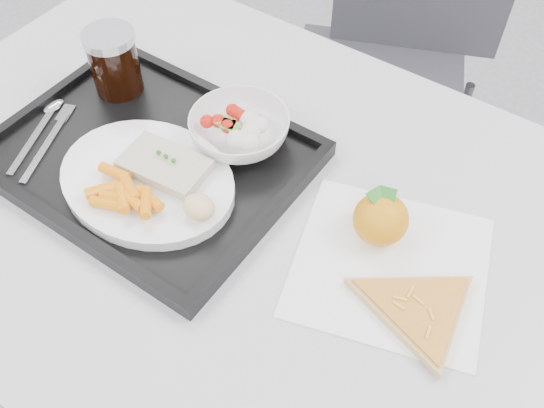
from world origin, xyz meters
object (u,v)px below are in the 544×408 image
(dinner_plate, at_px, (148,181))
(cola_glass, at_px, (114,61))
(tray, at_px, (149,158))
(salad_bowl, at_px, (240,130))
(table, at_px, (248,229))
(pizza_slice, at_px, (418,309))
(tangerine, at_px, (381,219))
(chair, at_px, (395,45))

(dinner_plate, xyz_separation_m, cola_glass, (-0.18, 0.13, 0.05))
(tray, height_order, salad_bowl, salad_bowl)
(table, height_order, pizza_slice, pizza_slice)
(table, xyz_separation_m, tray, (-0.17, -0.02, 0.08))
(dinner_plate, bearing_deg, tray, 132.24)
(cola_glass, bearing_deg, tray, -31.95)
(salad_bowl, height_order, tangerine, tangerine)
(tray, distance_m, dinner_plate, 0.06)
(table, distance_m, pizza_slice, 0.29)
(tray, bearing_deg, chair, 84.98)
(tray, xyz_separation_m, pizza_slice, (0.45, -0.00, 0.00))
(salad_bowl, relative_size, tangerine, 1.75)
(salad_bowl, xyz_separation_m, tangerine, (0.26, -0.03, -0.00))
(dinner_plate, bearing_deg, pizza_slice, 5.71)
(tray, bearing_deg, tangerine, 12.37)
(tray, relative_size, pizza_slice, 1.98)
(chair, distance_m, dinner_plate, 0.83)
(tray, height_order, pizza_slice, tray)
(chair, bearing_deg, table, -82.01)
(dinner_plate, height_order, tangerine, tangerine)
(table, height_order, salad_bowl, salad_bowl)
(cola_glass, bearing_deg, pizza_slice, -8.79)
(dinner_plate, height_order, cola_glass, cola_glass)
(cola_glass, bearing_deg, dinner_plate, -36.09)
(salad_bowl, relative_size, pizza_slice, 0.67)
(pizza_slice, bearing_deg, tray, 179.60)
(tangerine, bearing_deg, tray, -167.63)
(tray, distance_m, salad_bowl, 0.14)
(dinner_plate, bearing_deg, chair, 88.14)
(tangerine, height_order, pizza_slice, tangerine)
(pizza_slice, bearing_deg, cola_glass, 171.21)
(table, height_order, dinner_plate, dinner_plate)
(pizza_slice, bearing_deg, chair, 117.02)
(tray, bearing_deg, table, 6.91)
(salad_bowl, height_order, cola_glass, cola_glass)
(pizza_slice, bearing_deg, dinner_plate, -174.29)
(table, relative_size, chair, 1.29)
(tray, relative_size, cola_glass, 4.17)
(cola_glass, distance_m, pizza_slice, 0.60)
(chair, xyz_separation_m, pizza_slice, (0.39, -0.76, 0.22))
(table, distance_m, dinner_plate, 0.17)
(pizza_slice, bearing_deg, tangerine, 141.12)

